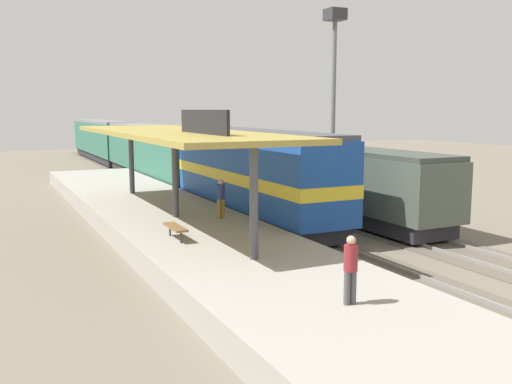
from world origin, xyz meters
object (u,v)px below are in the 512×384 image
Objects in this scene: freight_car at (358,183)px; person_waiting at (221,197)px; light_mast at (334,64)px; locomotive at (253,174)px; passenger_carriage_front at (154,152)px; passenger_carriage_rear at (102,139)px; platform_bench at (175,228)px; person_walking at (351,266)px.

freight_car is 7.53m from person_waiting.
person_waiting is (-7.52, -0.38, -0.12)m from freight_car.
locomotive is at bearing -148.96° from light_mast.
passenger_carriage_front is 1.00× the size of passenger_carriage_rear.
passenger_carriage_front is at bearing -90.00° from passenger_carriage_rear.
freight_car is at bearing -114.00° from light_mast.
platform_bench is 45.20m from passenger_carriage_rear.
locomotive reaches higher than freight_car.
freight_car is 7.02× the size of person_walking.
platform_bench is 0.08× the size of passenger_carriage_front.
passenger_carriage_rear is 53.55m from person_walking.
locomotive is 8.44× the size of person_walking.
locomotive is at bearing 44.95° from platform_bench.
person_waiting is (-2.92, -2.87, -0.56)m from locomotive.
freight_car is 7.02× the size of person_waiting.
person_waiting is at bearing -135.47° from locomotive.
passenger_carriage_rear is 1.71× the size of light_mast.
locomotive reaches higher than passenger_carriage_rear.
light_mast is (13.80, 10.68, 7.05)m from platform_bench.
platform_bench is 11.18m from freight_car.
platform_bench is 8.55m from locomotive.
person_waiting is 1.00× the size of person_walking.
passenger_carriage_rear reaches higher than freight_car.
passenger_carriage_front is at bearing 90.00° from locomotive.
locomotive is at bearing -90.00° from passenger_carriage_rear.
person_waiting reaches higher than platform_bench.
freight_car is (4.60, -41.29, -0.34)m from passenger_carriage_rear.
passenger_carriage_front is at bearing 82.43° from person_walking.
person_walking is (1.67, -8.58, 0.51)m from platform_bench.
person_waiting is (-2.92, -41.67, -0.46)m from passenger_carriage_rear.
person_waiting is (-10.72, -7.57, -6.54)m from light_mast.
light_mast is at bearing 57.81° from person_walking.
light_mast is (3.20, 7.19, 6.43)m from freight_car.
light_mast is at bearing -59.62° from passenger_carriage_front.
platform_bench is at bearing -161.75° from freight_car.
passenger_carriage_rear is (6.00, 44.79, 0.97)m from platform_bench.
light_mast is at bearing 66.00° from freight_car.
freight_car is (4.60, -20.49, -0.34)m from passenger_carriage_front.
locomotive is 15.21m from person_walking.
platform_bench is 18.82m from light_mast.
person_walking is (-8.93, -12.08, -0.12)m from freight_car.
person_waiting is (3.08, 3.12, 0.51)m from platform_bench.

